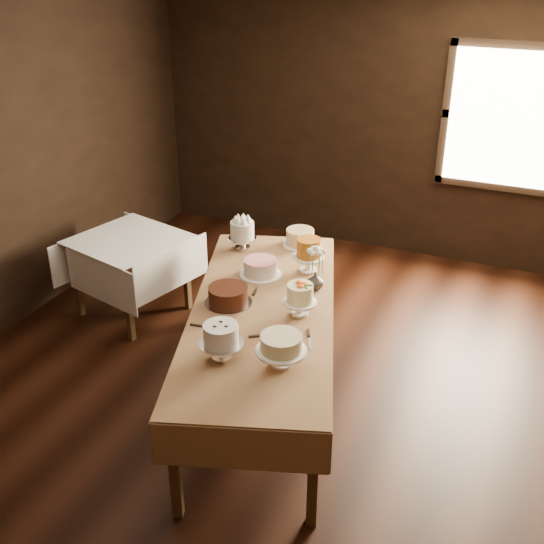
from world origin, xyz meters
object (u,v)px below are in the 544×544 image
Objects in this scene: cake_server_b at (310,343)px; flower_vase at (315,281)px; cake_lattice at (260,268)px; cake_flowers at (300,301)px; cake_swirl at (221,343)px; cake_meringue at (242,236)px; cake_caramel at (308,257)px; cake_server_c at (258,285)px; cake_speckled at (300,238)px; cake_chocolate at (228,296)px; cake_server_d at (308,291)px; display_table at (262,316)px; cake_server_a at (273,335)px; cake_cream at (281,351)px; cake_server_e at (213,328)px; side_table at (129,248)px.

flower_vase is at bearing 172.61° from cake_server_b.
cake_flowers reaches higher than cake_lattice.
cake_meringue is at bearing 111.21° from cake_swirl.
cake_caramel is 1.22× the size of cake_server_c.
cake_meringue is 0.69m from cake_caramel.
cake_speckled is 1.17m from cake_chocolate.
cake_chocolate is (-0.35, -0.73, -0.06)m from cake_caramel.
cake_server_d is at bearing 40.67° from cake_chocolate.
cake_server_c is at bearing -54.32° from cake_meringue.
display_table is at bearing -146.32° from cake_server_b.
cake_flowers is 0.35m from cake_server_a.
cake_cream is (0.65, -0.56, 0.04)m from cake_chocolate.
cake_server_b is at bearing 75.40° from cake_cream.
cake_server_b is 0.68m from cake_server_e.
cake_lattice is 1.43× the size of cake_server_d.
cake_lattice is 0.68m from cake_flowers.
cake_chocolate is 0.62m from cake_server_d.
cake_flowers is 0.64m from cake_server_e.
cake_speckled is 1.18m from cake_flowers.
cake_cream is at bearing -39.66° from cake_server_b.
display_table is 0.72m from cake_caramel.
cake_server_d is (-0.18, 0.96, -0.10)m from cake_cream.
cake_speckled is 0.83m from cake_server_c.
cake_cream is at bearing -159.52° from cake_server_c.
cake_server_b is (0.63, -1.42, -0.06)m from cake_speckled.
cake_lattice is (-0.08, -0.66, -0.01)m from cake_speckled.
flower_vase is at bearing -60.38° from cake_speckled.
flower_vase reaches higher than cake_lattice.
cake_server_e is (-0.20, -0.38, 0.06)m from display_table.
side_table is 1.91m from cake_server_d.
cake_server_e is (0.38, -1.25, -0.11)m from cake_meringue.
display_table is 11.53× the size of cake_server_d.
cake_flowers is at bearing 44.47° from cake_server_a.
display_table is 11.53× the size of cake_server_b.
cake_server_c reaches higher than display_table.
cake_cream is at bearing -56.26° from display_table.
cake_server_b is at bearing -58.31° from cake_flowers.
side_table is at bearing 135.42° from cake_server_e.
cake_swirl reaches higher than cake_flowers.
cake_lattice is at bearing 115.81° from display_table.
flower_vase reaches higher than cake_server_d.
cake_server_c is 1.00× the size of cake_server_d.
flower_vase reaches higher than cake_server_b.
side_table is at bearing -172.72° from cake_meringue.
cake_flowers reaches higher than cake_cream.
cake_lattice is 1.18m from cake_swirl.
flower_vase is (-0.03, 0.40, -0.04)m from cake_flowers.
display_table is 1.82m from side_table.
cake_caramel is at bearing 176.34° from cake_server_b.
side_table is 3.33× the size of cake_speckled.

